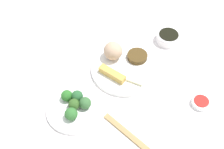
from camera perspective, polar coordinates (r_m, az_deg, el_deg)
name	(u,v)px	position (r m, az deg, el deg)	size (l,w,h in m)	color
tabletop	(129,72)	(1.08, 3.83, 0.49)	(2.20, 2.20, 0.02)	white
main_plate	(125,68)	(1.08, 2.87, 1.46)	(0.28, 0.28, 0.02)	white
rice_scoop	(113,51)	(1.07, 0.24, 5.27)	(0.08, 0.08, 0.08)	tan
spring_roll	(112,74)	(1.03, 0.03, 0.11)	(0.12, 0.03, 0.03)	gold
crab_rangoon_wonton	(138,76)	(1.04, 5.72, -0.34)	(0.08, 0.06, 0.01)	beige
stir_fry_heap	(137,56)	(1.10, 5.61, 4.03)	(0.09, 0.09, 0.02)	#493415
broccoli_plate	(75,108)	(0.97, -8.22, -7.43)	(0.21, 0.21, 0.01)	white
broccoli_floret_0	(74,104)	(0.95, -8.41, -6.53)	(0.04, 0.04, 0.04)	#315721
broccoli_floret_1	(71,114)	(0.93, -9.04, -8.61)	(0.05, 0.05, 0.05)	#316B2E
broccoli_floret_2	(85,103)	(0.95, -5.98, -6.31)	(0.04, 0.04, 0.04)	#356433
broccoli_floret_3	(67,96)	(0.97, -9.96, -4.64)	(0.04, 0.04, 0.04)	#2A6B25
broccoli_floret_4	(77,96)	(0.97, -7.71, -4.75)	(0.04, 0.04, 0.04)	#275B2E
soy_sauce_bowl	(168,38)	(1.21, 12.30, 7.94)	(0.11, 0.11, 0.04)	white
soy_sauce_bowl_liquid	(169,34)	(1.19, 12.48, 8.69)	(0.09, 0.09, 0.00)	black
sauce_ramekin_sweet_and_sour	(201,103)	(1.03, 19.01, -5.92)	(0.07, 0.07, 0.02)	white
sauce_ramekin_sweet_and_sour_liquid	(201,101)	(1.02, 19.19, -5.54)	(0.05, 0.05, 0.00)	red
chopsticks_pair	(130,136)	(0.92, 4.08, -13.39)	(0.24, 0.02, 0.01)	#A4824E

